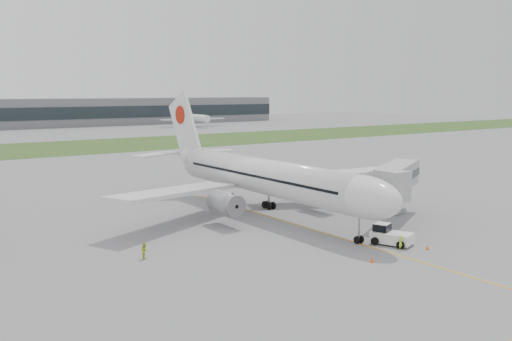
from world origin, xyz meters
TOP-DOWN VIEW (x-y plane):
  - ground at (0.00, 0.00)m, footprint 600.00×600.00m
  - apron_markings at (0.00, -5.00)m, footprint 70.00×70.00m
  - grass_strip at (0.00, 120.00)m, footprint 600.00×50.00m
  - airliner at (0.00, 4.87)m, footprint 48.13×53.95m
  - pushback_tug at (2.72, -17.19)m, footprint 4.31×5.16m
  - jet_bridge at (12.54, -9.28)m, footprint 15.72×11.82m
  - safety_cone_left at (-4.34, -21.21)m, footprint 0.44×0.44m
  - safety_cone_right at (4.28, -21.40)m, footprint 0.40×0.40m
  - ground_crew_near at (1.90, -19.57)m, footprint 0.68×0.55m
  - ground_crew_far at (-22.95, -6.27)m, footprint 0.80×0.94m
  - distant_aircraft_right at (91.58, 190.58)m, footprint 35.05×31.19m

SIDE VIEW (x-z plane):
  - ground at x=0.00m, z-range 0.00..0.00m
  - apron_markings at x=0.00m, z-range -0.02..0.02m
  - distant_aircraft_right at x=91.58m, z-range -6.50..6.50m
  - grass_strip at x=0.00m, z-range 0.00..0.02m
  - safety_cone_right at x=4.28m, z-range 0.00..0.56m
  - safety_cone_left at x=-4.34m, z-range 0.00..0.61m
  - ground_crew_near at x=1.90m, z-range 0.00..1.63m
  - ground_crew_far at x=-22.95m, z-range 0.00..1.72m
  - pushback_tug at x=2.72m, z-range -0.09..2.23m
  - airliner at x=0.00m, z-range -3.28..14.60m
  - jet_bridge at x=12.54m, z-range 1.87..9.65m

